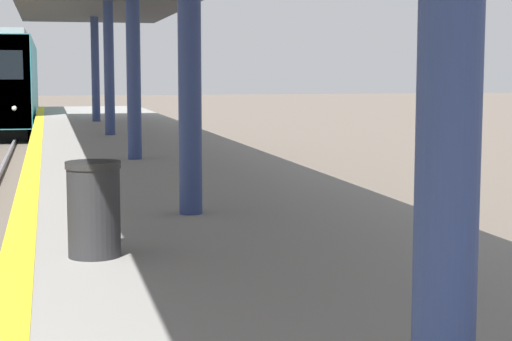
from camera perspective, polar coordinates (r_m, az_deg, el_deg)
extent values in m
cube|color=black|center=(42.84, -16.30, 3.15)|extent=(2.38, 19.16, 0.55)
cube|color=teal|center=(42.77, -16.38, 5.84)|extent=(2.80, 21.28, 3.46)
cube|color=gray|center=(42.80, -16.46, 8.32)|extent=(2.38, 20.22, 0.24)
sphere|color=white|center=(32.15, -15.81, 4.01)|extent=(0.18, 0.18, 0.18)
cylinder|color=navy|center=(3.47, 12.85, 8.20)|extent=(0.26, 0.26, 3.39)
cylinder|color=navy|center=(9.57, -4.45, 7.17)|extent=(0.26, 0.26, 3.39)
cylinder|color=navy|center=(15.87, -8.17, 6.86)|extent=(0.26, 0.26, 3.39)
cylinder|color=navy|center=(22.19, -9.77, 6.72)|extent=(0.26, 0.26, 3.39)
cylinder|color=navy|center=(28.51, -10.66, 6.64)|extent=(0.26, 0.26, 3.39)
cylinder|color=#262628|center=(7.51, -10.75, -2.78)|extent=(0.45, 0.45, 0.77)
cylinder|color=#262626|center=(7.45, -10.82, 0.37)|extent=(0.48, 0.48, 0.06)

